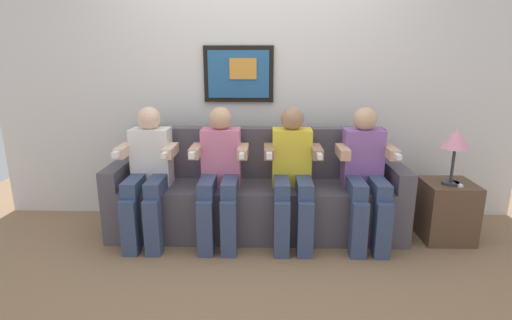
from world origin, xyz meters
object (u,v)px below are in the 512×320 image
Objects in this scene: spare_remote_on_table at (457,184)px; person_right_center at (292,171)px; side_table_right at (446,211)px; person_left_center at (220,171)px; table_lamp at (456,141)px; person_rightmost at (365,172)px; person_leftmost at (148,170)px; couch at (256,198)px.

person_right_center is at bearing 179.73° from spare_remote_on_table.
spare_remote_on_table is (0.03, -0.07, 0.26)m from side_table_right.
person_left_center is 2.41× the size of table_lamp.
spare_remote_on_table is at bearing -0.52° from person_rightmost.
person_left_center is 0.59m from person_right_center.
person_left_center is 1.93m from spare_remote_on_table.
person_leftmost is 2.41× the size of table_lamp.
person_rightmost is 0.75m from table_lamp.
couch is 2.25× the size of person_right_center.
person_left_center is 2.22× the size of side_table_right.
person_rightmost is (1.18, 0.00, -0.00)m from person_left_center.
person_leftmost is 1.00× the size of person_left_center.
person_leftmost reaches higher than couch.
person_left_center reaches higher than couch.
side_table_right is 1.09× the size of table_lamp.
side_table_right is at bearing -3.84° from couch.
person_leftmost is 2.48m from table_lamp.
person_leftmost is at bearing 180.00° from person_left_center.
table_lamp is at bearing 153.08° from spare_remote_on_table.
spare_remote_on_table is (1.34, -0.01, -0.10)m from person_right_center.
person_left_center is 1.00× the size of person_rightmost.
person_leftmost is at bearing -169.16° from couch.
person_leftmost is 2.51m from side_table_right.
person_rightmost is 8.54× the size of spare_remote_on_table.
person_left_center is at bearing -178.14° from side_table_right.
side_table_right is (1.60, -0.11, -0.06)m from couch.
person_right_center is at bearing -177.30° from side_table_right.
side_table_right is (1.31, 0.06, -0.36)m from person_right_center.
person_rightmost is at bearing -10.80° from couch.
person_right_center is at bearing -179.95° from person_rightmost.
table_lamp is at bearing -5.48° from couch.
side_table_right is at bearing 1.86° from person_left_center.
person_rightmost is 2.22× the size of side_table_right.
couch is 1.68m from table_lamp.
person_right_center and person_rightmost have the same top height.
person_left_center is 1.93m from side_table_right.
person_rightmost reaches higher than table_lamp.
person_leftmost is 0.59m from person_left_center.
couch is 2.25× the size of person_leftmost.
person_rightmost is 2.41× the size of table_lamp.
person_leftmost is 1.18m from person_right_center.
couch is 2.25× the size of person_left_center.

